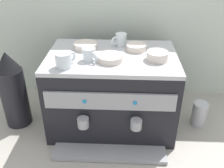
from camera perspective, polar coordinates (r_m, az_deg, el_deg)
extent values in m
plane|color=#9E998E|center=(1.57, 0.00, -8.22)|extent=(4.00, 4.00, 0.00)
cube|color=silver|center=(1.64, 0.62, 14.87)|extent=(2.80, 0.03, 1.07)
cube|color=black|center=(1.45, 0.00, -1.81)|extent=(0.67, 0.44, 0.41)
cube|color=#B7B7BC|center=(1.34, 0.00, 6.06)|extent=(0.67, 0.44, 0.02)
cube|color=#939399|center=(1.21, -0.51, -3.87)|extent=(0.62, 0.01, 0.09)
cylinder|color=#1E7AB7|center=(1.21, -6.12, -3.88)|extent=(0.02, 0.01, 0.02)
cylinder|color=#1E7AB7|center=(1.20, 5.11, -4.19)|extent=(0.02, 0.01, 0.02)
cube|color=#939399|center=(1.36, -0.56, -14.95)|extent=(0.57, 0.12, 0.02)
cylinder|color=#939399|center=(1.27, -6.41, -8.48)|extent=(0.06, 0.06, 0.05)
cylinder|color=#939399|center=(1.25, 5.37, -8.84)|extent=(0.06, 0.06, 0.05)
cylinder|color=silver|center=(1.45, 2.02, 9.85)|extent=(0.06, 0.06, 0.07)
torus|color=silver|center=(1.43, 0.65, 9.53)|extent=(0.05, 0.04, 0.05)
cylinder|color=silver|center=(1.21, -10.71, 5.18)|extent=(0.07, 0.07, 0.07)
torus|color=silver|center=(1.24, -9.02, 5.94)|extent=(0.04, 0.05, 0.05)
cylinder|color=silver|center=(1.27, -5.11, 6.57)|extent=(0.06, 0.06, 0.06)
torus|color=silver|center=(1.24, -3.98, 5.99)|extent=(0.04, 0.04, 0.05)
cylinder|color=beige|center=(1.42, -5.87, 8.46)|extent=(0.13, 0.13, 0.03)
cylinder|color=beige|center=(1.42, -5.85, 8.03)|extent=(0.07, 0.07, 0.01)
cylinder|color=beige|center=(1.29, 10.00, 6.15)|extent=(0.11, 0.11, 0.04)
cylinder|color=beige|center=(1.30, 9.94, 5.49)|extent=(0.06, 0.06, 0.01)
cylinder|color=beige|center=(1.27, -0.39, 5.78)|extent=(0.13, 0.13, 0.03)
cylinder|color=beige|center=(1.27, -0.39, 5.32)|extent=(0.07, 0.07, 0.01)
cylinder|color=beige|center=(1.40, 5.35, 8.12)|extent=(0.11, 0.11, 0.03)
cylinder|color=beige|center=(1.40, 5.33, 7.67)|extent=(0.06, 0.06, 0.01)
cylinder|color=black|center=(1.56, -20.76, -2.79)|extent=(0.14, 0.14, 0.35)
cone|color=black|center=(1.46, -22.36, 4.69)|extent=(0.14, 0.14, 0.11)
cylinder|color=#B7B7BC|center=(1.59, 18.76, -6.27)|extent=(0.09, 0.09, 0.15)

